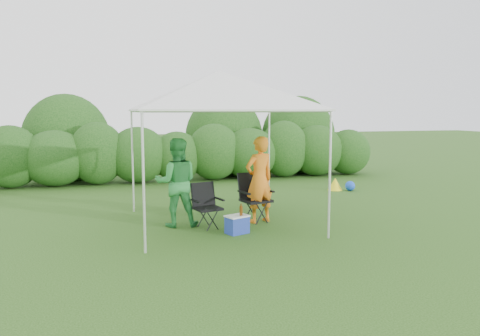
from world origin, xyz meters
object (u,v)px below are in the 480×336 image
object	(u,v)px
woman	(177,182)
man	(259,180)
canopy	(219,91)
chair_left	(206,202)
cooler	(237,224)
chair_right	(254,194)

from	to	relation	value
woman	man	bearing A→B (deg)	-177.24
canopy	chair_left	size ratio (longest dim) A/B	3.82
cooler	woman	bearing A→B (deg)	117.15
chair_left	woman	world-z (taller)	woman
chair_right	man	bearing A→B (deg)	-78.95
man	woman	world-z (taller)	man
canopy	chair_right	size ratio (longest dim) A/B	3.35
chair_right	cooler	size ratio (longest dim) A/B	2.04
man	canopy	bearing A→B (deg)	-24.86
man	chair_left	bearing A→B (deg)	-10.78
cooler	canopy	bearing A→B (deg)	77.19
woman	cooler	world-z (taller)	woman
woman	cooler	distance (m)	1.39
canopy	man	size ratio (longest dim) A/B	1.90
canopy	chair_right	bearing A→B (deg)	3.41
man	cooler	bearing A→B (deg)	30.74
chair_right	woman	world-z (taller)	woman
cooler	man	bearing A→B (deg)	26.31
canopy	chair_right	distance (m)	2.06
canopy	woman	distance (m)	1.84
canopy	man	bearing A→B (deg)	-7.97
chair_left	man	xyz separation A→B (m)	(1.05, 0.11, 0.36)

